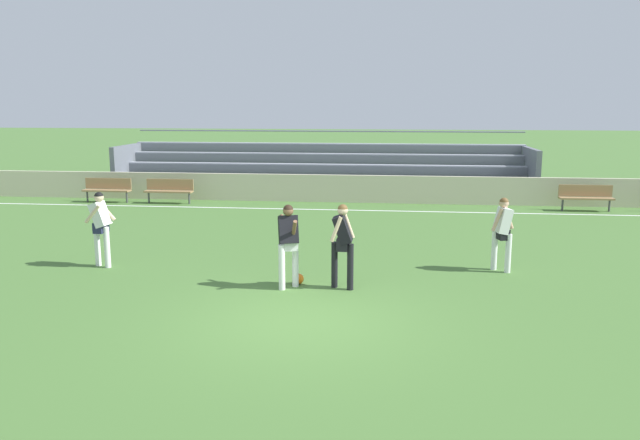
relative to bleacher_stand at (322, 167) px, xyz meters
The scene contains 12 objects.
ground_plane 15.66m from the bleacher_stand, 85.02° to the right, with size 160.00×160.00×0.00m, color #477033.
field_line_sideline 4.57m from the bleacher_stand, 72.23° to the right, with size 44.00×0.12×0.01m, color white.
sideline_wall 2.86m from the bleacher_stand, 61.16° to the right, with size 48.00×0.16×1.03m, color beige.
bleacher_stand is the anchor object (origin of this frame).
bench_far_left 10.22m from the bleacher_stand, 19.74° to the right, with size 1.80×0.40×0.90m.
bench_near_bin 8.51m from the bleacher_stand, 156.08° to the right, with size 1.80×0.40×0.90m.
bench_near_wall_gap 6.38m from the bleacher_stand, 147.20° to the right, with size 1.80×0.40×0.90m.
player_dark_wide_left 13.73m from the bleacher_stand, 81.90° to the right, with size 0.47×0.45×1.73m.
player_dark_wide_right 13.71m from the bleacher_stand, 86.42° to the right, with size 0.47×0.72×1.71m.
player_white_dropping_back 13.03m from the bleacher_stand, 106.25° to the right, with size 0.58×0.48×1.73m.
player_white_on_ball 13.02m from the bleacher_stand, 65.79° to the right, with size 0.56×0.45×1.66m.
soccer_ball 13.46m from the bleacher_stand, 85.68° to the right, with size 0.22×0.22×0.22m, color orange.
Camera 1 is at (1.50, -10.10, 3.69)m, focal length 34.91 mm.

